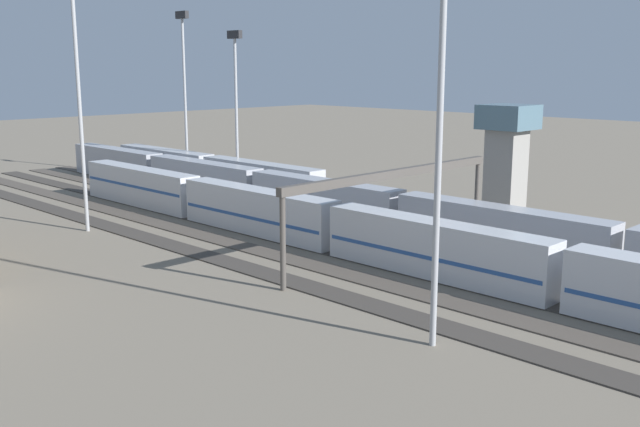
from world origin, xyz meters
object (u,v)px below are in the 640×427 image
light_mast_0 (236,87)px  control_tower (507,152)px  train_on_track_0 (209,172)px  light_mast_3 (78,75)px  train_on_track_3 (336,228)px  train_on_track_1 (323,200)px  light_mast_2 (184,73)px  light_mast_1 (442,42)px  signal_gantry (394,182)px

light_mast_0 → control_tower: light_mast_0 is taller
train_on_track_0 → light_mast_3: 34.53m
train_on_track_3 → light_mast_0: size_ratio=4.02×
train_on_track_1 → train_on_track_3: same height
train_on_track_3 → light_mast_3: 33.49m
light_mast_2 → light_mast_1: bearing=156.5°
light_mast_3 → light_mast_0: bearing=-69.7°
light_mast_2 → light_mast_3: size_ratio=0.99×
light_mast_1 → light_mast_2: light_mast_1 is taller
train_on_track_1 → light_mast_0: light_mast_0 is taller
train_on_track_3 → light_mast_0: bearing=-25.7°
light_mast_1 → train_on_track_0: bearing=-24.3°
train_on_track_0 → light_mast_0: bearing=-123.4°
light_mast_0 → control_tower: bearing=-166.5°
control_tower → light_mast_3: bearing=54.6°
train_on_track_0 → control_tower: (-43.34, -13.45, 5.52)m
light_mast_0 → light_mast_1: size_ratio=0.74×
train_on_track_0 → light_mast_0: light_mast_0 is taller
light_mast_3 → control_tower: bearing=-125.4°
light_mast_3 → control_tower: light_mast_3 is taller
light_mast_2 → train_on_track_3: bearing=160.2°
light_mast_0 → control_tower: (-40.95, -9.82, -7.34)m
train_on_track_1 → train_on_track_0: bearing=-9.6°
train_on_track_0 → light_mast_1: light_mast_1 is taller
light_mast_0 → light_mast_1: bearing=152.1°
train_on_track_0 → signal_gantry: size_ratio=1.57×
light_mast_1 → signal_gantry: bearing=-44.2°
train_on_track_1 → train_on_track_3: bearing=139.2°
light_mast_0 → train_on_track_0: bearing=56.6°
light_mast_1 → signal_gantry: 25.79m
light_mast_2 → control_tower: light_mast_2 is taller
light_mast_3 → control_tower: size_ratio=1.98×
train_on_track_3 → light_mast_3: light_mast_3 is taller
train_on_track_1 → light_mast_2: 44.37m
control_tower → light_mast_2: bearing=9.9°
train_on_track_0 → signal_gantry: (-46.49, 12.50, 4.96)m
train_on_track_0 → light_mast_3: size_ratio=1.71×
train_on_track_1 → light_mast_1: bearing=144.9°
light_mast_0 → signal_gantry: bearing=159.9°
light_mast_1 → signal_gantry: (16.20, -15.75, -12.43)m
train_on_track_1 → light_mast_1: (-33.15, 23.25, 17.37)m
light_mast_2 → signal_gantry: 60.91m
train_on_track_3 → signal_gantry: signal_gantry is taller
light_mast_2 → light_mast_3: (-25.37, 31.66, 0.16)m
train_on_track_0 → signal_gantry: signal_gantry is taller
light_mast_3 → signal_gantry: light_mast_3 is taller
train_on_track_1 → control_tower: size_ratio=8.60×
train_on_track_0 → train_on_track_1: (-29.55, 5.00, 0.02)m
control_tower → train_on_track_3: bearing=85.5°
train_on_track_0 → light_mast_1: (-62.69, 28.25, 17.39)m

